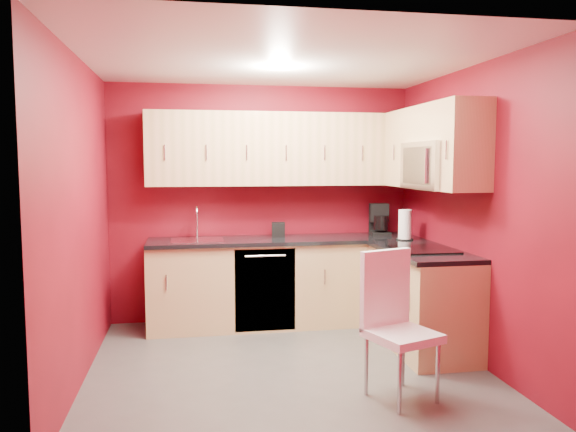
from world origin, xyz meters
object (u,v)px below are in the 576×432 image
object	(u,v)px
napkin_holder	(278,230)
paper_towel	(405,225)
dining_chair	(402,327)
microwave	(437,166)
sink	(197,237)
coffee_maker	(380,219)

from	to	relation	value
napkin_holder	paper_towel	size ratio (longest dim) A/B	0.49
paper_towel	dining_chair	size ratio (longest dim) A/B	0.29
napkin_holder	dining_chair	bearing A→B (deg)	-75.37
microwave	napkin_holder	world-z (taller)	microwave
paper_towel	microwave	bearing A→B (deg)	-87.49
sink	dining_chair	distance (m)	2.48
microwave	sink	bearing A→B (deg)	154.40
microwave	paper_towel	world-z (taller)	microwave
coffee_maker	dining_chair	world-z (taller)	coffee_maker
paper_towel	dining_chair	world-z (taller)	paper_towel
microwave	sink	xyz separation A→B (m)	(-2.09, 1.00, -0.72)
microwave	paper_towel	size ratio (longest dim) A/B	2.50
sink	coffee_maker	world-z (taller)	sink
paper_towel	coffee_maker	bearing A→B (deg)	105.00
napkin_holder	dining_chair	world-z (taller)	napkin_holder
coffee_maker	dining_chair	bearing A→B (deg)	-98.20
coffee_maker	paper_towel	world-z (taller)	coffee_maker
microwave	paper_towel	distance (m)	0.88
coffee_maker	paper_towel	xyz separation A→B (m)	(0.11, -0.42, -0.01)
coffee_maker	napkin_holder	world-z (taller)	coffee_maker
sink	napkin_holder	size ratio (longest dim) A/B	3.50
napkin_holder	paper_towel	distance (m)	1.31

